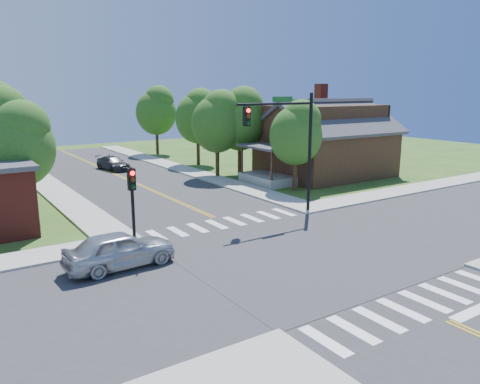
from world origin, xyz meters
TOP-DOWN VIEW (x-y plane):
  - ground at (0.00, 0.00)m, footprint 100.00×100.00m
  - road_ns at (0.00, 0.00)m, footprint 10.00×90.00m
  - road_ew at (0.00, 0.00)m, footprint 90.00×10.00m
  - intersection_patch at (0.00, 0.00)m, footprint 10.20×10.20m
  - sidewalk_ne at (15.82, 15.82)m, footprint 40.00×40.00m
  - crosswalk_north at (0.00, 6.20)m, footprint 8.85×2.00m
  - crosswalk_south at (0.00, -6.20)m, footprint 8.85×2.00m
  - centerline at (0.00, 0.00)m, footprint 0.30×90.00m
  - signal_mast_ne at (3.91, 5.59)m, footprint 5.30×0.42m
  - signal_pole_nw at (-5.60, 5.58)m, footprint 0.34×0.42m
  - house_ne at (15.11, 14.23)m, footprint 13.05×8.80m
  - tree_e_a at (9.07, 10.85)m, footprint 3.95×3.75m
  - tree_e_b at (9.13, 18.39)m, footprint 4.53×4.30m
  - tree_e_c at (8.92, 25.57)m, footprint 4.45×4.22m
  - tree_e_d at (8.70, 35.10)m, footprint 4.63×4.40m
  - tree_w_a at (-9.20, 13.21)m, footprint 4.04×3.83m
  - tree_w_b at (-9.28, 20.01)m, footprint 4.53×4.30m
  - tree_house at (7.06, 18.72)m, footprint 4.37×4.15m
  - tree_bldg at (-8.34, 18.63)m, footprint 3.71×3.52m
  - car_silver at (-7.24, 2.95)m, footprint 2.35×4.82m
  - car_dgrey at (0.62, 27.13)m, footprint 3.14×4.81m

SIDE VIEW (x-z plane):
  - ground at x=0.00m, z-range 0.00..0.00m
  - intersection_patch at x=0.00m, z-range -0.03..0.03m
  - road_ns at x=0.00m, z-range 0.00..0.04m
  - road_ew at x=0.00m, z-range 0.01..0.04m
  - crosswalk_north at x=0.00m, z-range 0.04..0.05m
  - crosswalk_south at x=0.00m, z-range 0.04..0.05m
  - centerline at x=0.00m, z-range 0.04..0.05m
  - sidewalk_ne at x=15.82m, z-range 0.00..0.14m
  - car_dgrey at x=0.62m, z-range 0.00..1.23m
  - car_silver at x=-7.24m, z-range 0.00..1.58m
  - signal_pole_nw at x=-5.60m, z-range 0.76..4.56m
  - house_ne at x=15.11m, z-range -0.23..6.88m
  - tree_bldg at x=-8.34m, z-range 0.97..7.27m
  - tree_e_a at x=9.07m, z-range 1.04..7.75m
  - tree_w_a at x=-9.20m, z-range 1.06..7.92m
  - signal_mast_ne at x=3.91m, z-range 1.25..8.45m
  - tree_house at x=7.06m, z-range 1.15..8.58m
  - tree_e_c at x=8.92m, z-range 1.17..8.73m
  - tree_w_b at x=-9.28m, z-range 1.19..8.89m
  - tree_e_b at x=9.13m, z-range 1.19..8.89m
  - tree_e_d at x=8.70m, z-range 1.22..9.09m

